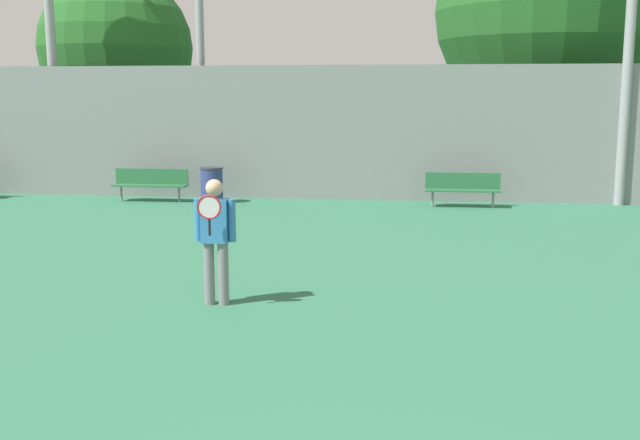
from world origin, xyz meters
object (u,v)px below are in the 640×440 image
(bench_courtside_far, at_px, (463,186))
(tree_green_broad, at_px, (546,11))
(tennis_player, at_px, (215,234))
(trash_bin, at_px, (212,185))
(bench_courtside_near, at_px, (151,182))
(tree_green_tall, at_px, (116,49))

(bench_courtside_far, height_order, tree_green_broad, tree_green_broad)
(tennis_player, distance_m, trash_bin, 9.46)
(bench_courtside_far, relative_size, tree_green_broad, 0.22)
(tennis_player, height_order, bench_courtside_near, tennis_player)
(tennis_player, xyz_separation_m, tree_green_tall, (-6.74, 13.53, 3.19))
(tennis_player, xyz_separation_m, trash_bin, (-2.56, 9.09, -0.48))
(bench_courtside_near, bearing_deg, bench_courtside_far, -0.00)
(tennis_player, xyz_separation_m, bench_courtside_far, (3.74, 9.22, -0.44))
(tree_green_tall, distance_m, tree_green_broad, 13.06)
(bench_courtside_near, xyz_separation_m, bench_courtside_far, (7.95, -0.00, -0.00))
(trash_bin, height_order, tree_green_tall, tree_green_tall)
(bench_courtside_far, xyz_separation_m, tree_green_broad, (2.54, 4.72, 4.62))
(bench_courtside_near, height_order, tree_green_tall, tree_green_tall)
(bench_courtside_far, distance_m, tree_green_tall, 11.90)
(bench_courtside_far, bearing_deg, tree_green_tall, 157.62)
(bench_courtside_far, height_order, tree_green_tall, tree_green_tall)
(tree_green_tall, relative_size, tree_green_broad, 0.78)
(bench_courtside_near, bearing_deg, tree_green_broad, 24.23)
(tree_green_tall, height_order, tree_green_broad, tree_green_broad)
(bench_courtside_near, relative_size, tree_green_tall, 0.30)
(tennis_player, distance_m, bench_courtside_far, 9.96)
(bench_courtside_near, height_order, trash_bin, trash_bin)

